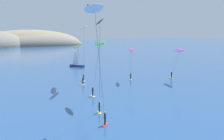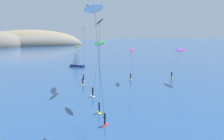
{
  "view_description": "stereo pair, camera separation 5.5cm",
  "coord_description": "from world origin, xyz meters",
  "px_view_note": "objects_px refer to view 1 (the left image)",
  "views": [
    {
      "loc": [
        -39.38,
        -19.38,
        11.44
      ],
      "look_at": [
        -9.52,
        24.67,
        3.95
      ],
      "focal_mm": 45.0,
      "sensor_mm": 36.0,
      "label": 1
    },
    {
      "loc": [
        -39.34,
        -19.42,
        11.44
      ],
      "look_at": [
        -9.52,
        24.67,
        3.95
      ],
      "focal_mm": 45.0,
      "sensor_mm": 36.0,
      "label": 2
    }
  ],
  "objects_px": {
    "kitesurfer_green": "(99,48)",
    "kitesurfer_magenta": "(131,52)",
    "kitesurfer_black": "(100,33)",
    "kitesurfer_yellow": "(78,50)",
    "kitesurfer_white": "(95,17)",
    "kitesurfer_pink": "(84,31)",
    "kitesurfer_purple": "(179,52)",
    "sailboat_near": "(78,65)"
  },
  "relations": [
    {
      "from": "kitesurfer_pink",
      "to": "kitesurfer_black",
      "type": "bearing_deg",
      "value": -114.33
    },
    {
      "from": "kitesurfer_green",
      "to": "kitesurfer_magenta",
      "type": "relative_size",
      "value": 1.3
    },
    {
      "from": "kitesurfer_purple",
      "to": "kitesurfer_magenta",
      "type": "distance_m",
      "value": 10.58
    },
    {
      "from": "sailboat_near",
      "to": "kitesurfer_pink",
      "type": "distance_m",
      "value": 31.2
    },
    {
      "from": "kitesurfer_magenta",
      "to": "kitesurfer_yellow",
      "type": "bearing_deg",
      "value": -173.15
    },
    {
      "from": "sailboat_near",
      "to": "kitesurfer_purple",
      "type": "height_order",
      "value": "kitesurfer_purple"
    },
    {
      "from": "kitesurfer_black",
      "to": "kitesurfer_white",
      "type": "bearing_deg",
      "value": -125.49
    },
    {
      "from": "kitesurfer_white",
      "to": "kitesurfer_purple",
      "type": "xyz_separation_m",
      "value": [
        33.12,
        19.36,
        -6.0
      ]
    },
    {
      "from": "sailboat_near",
      "to": "kitesurfer_black",
      "type": "xyz_separation_m",
      "value": [
        -22.9,
        -50.58,
        10.5
      ]
    },
    {
      "from": "kitesurfer_magenta",
      "to": "kitesurfer_purple",
      "type": "bearing_deg",
      "value": -38.24
    },
    {
      "from": "kitesurfer_white",
      "to": "kitesurfer_pink",
      "type": "bearing_deg",
      "value": 63.52
    },
    {
      "from": "sailboat_near",
      "to": "kitesurfer_green",
      "type": "relative_size",
      "value": 0.58
    },
    {
      "from": "kitesurfer_magenta",
      "to": "kitesurfer_black",
      "type": "bearing_deg",
      "value": -135.5
    },
    {
      "from": "kitesurfer_yellow",
      "to": "kitesurfer_purple",
      "type": "bearing_deg",
      "value": -12.08
    },
    {
      "from": "kitesurfer_black",
      "to": "kitesurfer_pink",
      "type": "relative_size",
      "value": 1.03
    },
    {
      "from": "kitesurfer_black",
      "to": "kitesurfer_yellow",
      "type": "xyz_separation_m",
      "value": [
        6.88,
        19.08,
        -3.41
      ]
    },
    {
      "from": "kitesurfer_white",
      "to": "kitesurfer_magenta",
      "type": "xyz_separation_m",
      "value": [
        24.81,
        25.91,
        -6.07
      ]
    },
    {
      "from": "kitesurfer_purple",
      "to": "kitesurfer_green",
      "type": "bearing_deg",
      "value": -167.97
    },
    {
      "from": "kitesurfer_black",
      "to": "kitesurfer_purple",
      "type": "xyz_separation_m",
      "value": [
        29.47,
        14.24,
        -4.44
      ]
    },
    {
      "from": "kitesurfer_black",
      "to": "kitesurfer_pink",
      "type": "bearing_deg",
      "value": 65.67
    },
    {
      "from": "kitesurfer_yellow",
      "to": "kitesurfer_white",
      "type": "bearing_deg",
      "value": -113.52
    },
    {
      "from": "kitesurfer_white",
      "to": "kitesurfer_pink",
      "type": "xyz_separation_m",
      "value": [
        14.45,
        29.01,
        -1.35
      ]
    },
    {
      "from": "kitesurfer_white",
      "to": "kitesurfer_yellow",
      "type": "xyz_separation_m",
      "value": [
        10.53,
        24.2,
        -4.98
      ]
    },
    {
      "from": "kitesurfer_white",
      "to": "kitesurfer_pink",
      "type": "height_order",
      "value": "kitesurfer_white"
    },
    {
      "from": "kitesurfer_green",
      "to": "kitesurfer_magenta",
      "type": "bearing_deg",
      "value": 36.6
    },
    {
      "from": "kitesurfer_white",
      "to": "kitesurfer_purple",
      "type": "relative_size",
      "value": 1.79
    },
    {
      "from": "sailboat_near",
      "to": "kitesurfer_green",
      "type": "height_order",
      "value": "kitesurfer_green"
    },
    {
      "from": "kitesurfer_yellow",
      "to": "sailboat_near",
      "type": "bearing_deg",
      "value": 63.05
    },
    {
      "from": "kitesurfer_magenta",
      "to": "kitesurfer_yellow",
      "type": "height_order",
      "value": "kitesurfer_yellow"
    },
    {
      "from": "kitesurfer_black",
      "to": "kitesurfer_yellow",
      "type": "bearing_deg",
      "value": 70.16
    },
    {
      "from": "kitesurfer_white",
      "to": "kitesurfer_black",
      "type": "bearing_deg",
      "value": 54.51
    },
    {
      "from": "kitesurfer_green",
      "to": "kitesurfer_pink",
      "type": "bearing_deg",
      "value": 70.06
    },
    {
      "from": "kitesurfer_black",
      "to": "kitesurfer_pink",
      "type": "distance_m",
      "value": 26.22
    },
    {
      "from": "sailboat_near",
      "to": "kitesurfer_magenta",
      "type": "bearing_deg",
      "value": -93.35
    },
    {
      "from": "kitesurfer_black",
      "to": "kitesurfer_green",
      "type": "relative_size",
      "value": 1.3
    },
    {
      "from": "sailboat_near",
      "to": "kitesurfer_white",
      "type": "relative_size",
      "value": 0.41
    },
    {
      "from": "kitesurfer_green",
      "to": "kitesurfer_white",
      "type": "relative_size",
      "value": 0.71
    },
    {
      "from": "kitesurfer_black",
      "to": "kitesurfer_magenta",
      "type": "xyz_separation_m",
      "value": [
        21.16,
        20.79,
        -4.5
      ]
    },
    {
      "from": "kitesurfer_black",
      "to": "sailboat_near",
      "type": "bearing_deg",
      "value": 65.64
    },
    {
      "from": "kitesurfer_green",
      "to": "kitesurfer_magenta",
      "type": "height_order",
      "value": "kitesurfer_green"
    },
    {
      "from": "kitesurfer_purple",
      "to": "kitesurfer_pink",
      "type": "height_order",
      "value": "kitesurfer_pink"
    },
    {
      "from": "kitesurfer_white",
      "to": "kitesurfer_magenta",
      "type": "height_order",
      "value": "kitesurfer_white"
    }
  ]
}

